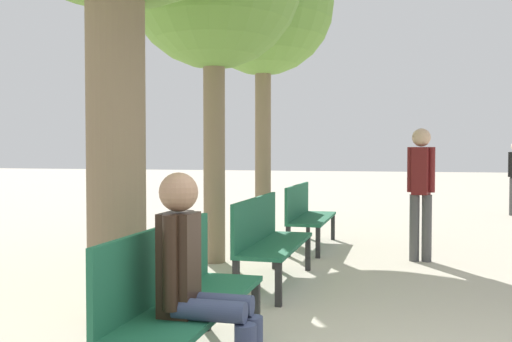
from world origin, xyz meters
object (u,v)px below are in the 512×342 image
(bench_row_0, at_px, (178,289))
(tree_row_2, at_px, (263,6))
(bench_row_1, at_px, (267,235))
(pedestrian_near, at_px, (421,185))
(person_seated, at_px, (198,276))
(bench_row_2, at_px, (306,211))

(bench_row_0, distance_m, tree_row_2, 7.22)
(bench_row_1, bearing_deg, bench_row_0, -90.00)
(bench_row_0, distance_m, pedestrian_near, 4.67)
(tree_row_2, distance_m, pedestrian_near, 4.43)
(bench_row_0, xyz_separation_m, tree_row_2, (-0.97, 6.26, 3.47))
(tree_row_2, height_order, person_seated, tree_row_2)
(bench_row_2, bearing_deg, person_seated, -87.32)
(bench_row_0, bearing_deg, pedestrian_near, 68.98)
(bench_row_0, xyz_separation_m, bench_row_2, (0.00, 5.07, 0.00))
(tree_row_2, xyz_separation_m, person_seated, (1.22, -6.57, -3.30))
(person_seated, xyz_separation_m, pedestrian_near, (1.42, 4.65, 0.31))
(bench_row_0, relative_size, bench_row_2, 1.00)
(tree_row_2, xyz_separation_m, pedestrian_near, (2.64, -1.92, -3.00))
(bench_row_1, bearing_deg, bench_row_2, 90.00)
(bench_row_2, relative_size, person_seated, 1.34)
(bench_row_1, xyz_separation_m, pedestrian_near, (1.67, 1.81, 0.47))
(bench_row_0, height_order, tree_row_2, tree_row_2)
(bench_row_0, distance_m, person_seated, 0.43)
(bench_row_2, distance_m, tree_row_2, 3.79)
(pedestrian_near, bearing_deg, person_seated, -106.95)
(person_seated, relative_size, pedestrian_near, 0.75)
(bench_row_0, height_order, bench_row_2, same)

